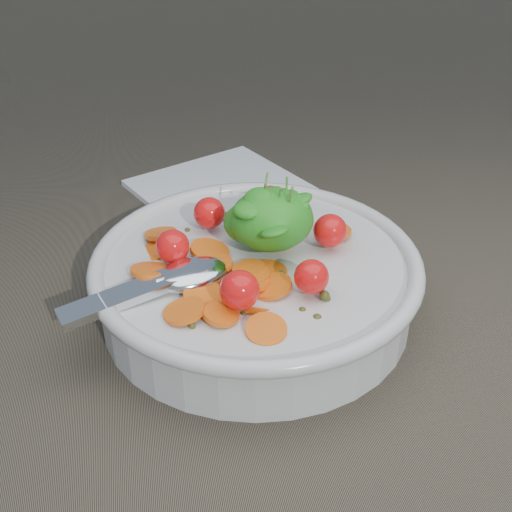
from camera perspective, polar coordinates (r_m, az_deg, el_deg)
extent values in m
plane|color=brown|center=(0.59, 1.65, -3.64)|extent=(6.00, 6.00, 0.00)
cylinder|color=silver|center=(0.56, 0.00, -2.64)|extent=(0.27, 0.27, 0.05)
torus|color=silver|center=(0.54, 0.00, -0.43)|extent=(0.28, 0.28, 0.01)
cylinder|color=silver|center=(0.57, 0.00, -4.49)|extent=(0.13, 0.13, 0.01)
cylinder|color=brown|center=(0.56, 0.00, -2.64)|extent=(0.24, 0.24, 0.04)
cylinder|color=orange|center=(0.52, -4.63, -1.82)|extent=(0.04, 0.04, 0.01)
cylinder|color=orange|center=(0.58, 7.21, 2.19)|extent=(0.03, 0.03, 0.01)
cylinder|color=orange|center=(0.52, -0.23, -1.66)|extent=(0.04, 0.04, 0.01)
cylinder|color=orange|center=(0.52, -9.42, -1.28)|extent=(0.04, 0.04, 0.01)
cylinder|color=orange|center=(0.48, -6.39, -4.86)|extent=(0.04, 0.04, 0.01)
cylinder|color=orange|center=(0.55, -3.80, -0.79)|extent=(0.04, 0.04, 0.01)
cylinder|color=orange|center=(0.47, 0.90, -6.58)|extent=(0.04, 0.04, 0.01)
cylinder|color=orange|center=(0.51, -0.64, -2.18)|extent=(0.04, 0.03, 0.01)
cylinder|color=orange|center=(0.48, -3.13, -5.20)|extent=(0.03, 0.03, 0.01)
cylinder|color=orange|center=(0.54, -4.14, 0.47)|extent=(0.04, 0.04, 0.01)
cylinder|color=orange|center=(0.53, -3.44, -0.80)|extent=(0.04, 0.04, 0.01)
cylinder|color=orange|center=(0.56, 1.91, 1.44)|extent=(0.04, 0.04, 0.01)
cylinder|color=orange|center=(0.58, -8.45, 1.98)|extent=(0.04, 0.04, 0.01)
cylinder|color=orange|center=(0.49, -0.19, -4.60)|extent=(0.03, 0.03, 0.01)
cylinder|color=orange|center=(0.51, 1.35, -2.71)|extent=(0.05, 0.05, 0.01)
cylinder|color=orange|center=(0.52, -0.66, -1.21)|extent=(0.04, 0.04, 0.01)
cylinder|color=orange|center=(0.50, -4.67, -3.51)|extent=(0.04, 0.04, 0.01)
cylinder|color=orange|center=(0.56, -8.83, 0.44)|extent=(0.04, 0.04, 0.01)
cylinder|color=orange|center=(0.53, 1.30, -1.33)|extent=(0.04, 0.04, 0.01)
cylinder|color=orange|center=(0.59, 6.71, 2.56)|extent=(0.04, 0.04, 0.01)
sphere|color=#424517|center=(0.52, 4.92, -1.26)|extent=(0.01, 0.01, 0.01)
sphere|color=#424517|center=(0.60, -2.60, 3.60)|extent=(0.01, 0.01, 0.01)
sphere|color=#424517|center=(0.52, -9.15, -2.46)|extent=(0.01, 0.01, 0.01)
sphere|color=#424517|center=(0.55, -3.56, 0.30)|extent=(0.01, 0.01, 0.01)
sphere|color=#424517|center=(0.58, 0.23, 1.93)|extent=(0.01, 0.01, 0.01)
sphere|color=#424517|center=(0.58, 2.85, 1.97)|extent=(0.01, 0.01, 0.01)
sphere|color=#424517|center=(0.48, 5.46, -5.57)|extent=(0.01, 0.01, 0.01)
sphere|color=#424517|center=(0.50, 6.32, -3.81)|extent=(0.01, 0.01, 0.01)
sphere|color=#424517|center=(0.50, 6.10, -3.51)|extent=(0.01, 0.01, 0.01)
sphere|color=#424517|center=(0.63, 1.55, 5.07)|extent=(0.01, 0.01, 0.01)
sphere|color=#424517|center=(0.62, 1.96, 3.82)|extent=(0.01, 0.01, 0.01)
sphere|color=#424517|center=(0.49, 4.15, -4.85)|extent=(0.01, 0.01, 0.01)
sphere|color=#424517|center=(0.51, -6.85, -2.76)|extent=(0.01, 0.01, 0.01)
sphere|color=#424517|center=(0.52, 2.30, -1.53)|extent=(0.01, 0.01, 0.01)
sphere|color=#424517|center=(0.47, -5.69, -6.20)|extent=(0.01, 0.01, 0.01)
sphere|color=#424517|center=(0.60, -3.19, 3.34)|extent=(0.01, 0.01, 0.01)
sphere|color=#424517|center=(0.57, -6.71, 1.22)|extent=(0.01, 0.01, 0.01)
sphere|color=#424517|center=(0.59, -6.11, 2.28)|extent=(0.01, 0.01, 0.01)
sphere|color=#424517|center=(0.49, -1.07, -5.21)|extent=(0.01, 0.01, 0.01)
sphere|color=red|center=(0.55, 6.61, 2.25)|extent=(0.03, 0.03, 0.03)
sphere|color=red|center=(0.60, 1.24, 4.92)|extent=(0.03, 0.03, 0.03)
sphere|color=red|center=(0.58, -4.18, 3.84)|extent=(0.03, 0.03, 0.03)
sphere|color=red|center=(0.53, -7.43, 0.87)|extent=(0.03, 0.03, 0.03)
sphere|color=red|center=(0.48, -1.46, -3.05)|extent=(0.03, 0.03, 0.03)
sphere|color=red|center=(0.49, 4.96, -1.86)|extent=(0.03, 0.03, 0.03)
ellipsoid|color=green|center=(0.54, 1.41, 3.27)|extent=(0.07, 0.06, 0.05)
ellipsoid|color=green|center=(0.55, -0.77, 2.97)|extent=(0.04, 0.04, 0.03)
ellipsoid|color=green|center=(0.53, 1.56, 4.72)|extent=(0.03, 0.03, 0.02)
ellipsoid|color=green|center=(0.54, 2.77, 5.16)|extent=(0.02, 0.02, 0.02)
ellipsoid|color=green|center=(0.54, 4.02, 5.01)|extent=(0.03, 0.03, 0.02)
ellipsoid|color=green|center=(0.52, -0.83, 4.08)|extent=(0.03, 0.03, 0.01)
ellipsoid|color=green|center=(0.53, 3.58, 4.54)|extent=(0.03, 0.03, 0.02)
ellipsoid|color=green|center=(0.54, 2.43, 4.02)|extent=(0.03, 0.03, 0.02)
ellipsoid|color=green|center=(0.53, 1.16, 3.43)|extent=(0.02, 0.02, 0.01)
ellipsoid|color=green|center=(0.56, 0.85, 5.56)|extent=(0.02, 0.02, 0.01)
ellipsoid|color=green|center=(0.53, 1.36, 4.39)|extent=(0.02, 0.02, 0.01)
ellipsoid|color=green|center=(0.53, 1.50, 4.11)|extent=(0.02, 0.02, 0.01)
ellipsoid|color=green|center=(0.53, 1.15, 4.46)|extent=(0.03, 0.03, 0.03)
ellipsoid|color=green|center=(0.53, 1.42, 4.57)|extent=(0.02, 0.02, 0.02)
ellipsoid|color=green|center=(0.54, 2.33, 5.66)|extent=(0.02, 0.02, 0.02)
ellipsoid|color=green|center=(0.54, 3.56, 4.34)|extent=(0.03, 0.02, 0.02)
ellipsoid|color=green|center=(0.50, 1.66, 2.16)|extent=(0.03, 0.03, 0.02)
ellipsoid|color=green|center=(0.53, 1.52, 4.63)|extent=(0.02, 0.03, 0.01)
ellipsoid|color=green|center=(0.53, 1.80, 4.03)|extent=(0.02, 0.02, 0.02)
ellipsoid|color=green|center=(0.52, 0.12, 5.15)|extent=(0.03, 0.03, 0.02)
ellipsoid|color=green|center=(0.55, -0.24, 4.86)|extent=(0.04, 0.03, 0.03)
cylinder|color=#4C8C33|center=(0.54, 0.59, 5.04)|extent=(0.01, 0.02, 0.04)
cylinder|color=#4C8C33|center=(0.52, 2.93, 3.85)|extent=(0.01, 0.00, 0.05)
cylinder|color=#4C8C33|center=(0.54, 2.70, 4.71)|extent=(0.00, 0.01, 0.05)
cylinder|color=#4C8C33|center=(0.54, 0.89, 4.70)|extent=(0.01, 0.01, 0.05)
cylinder|color=#4C8C33|center=(0.52, 2.46, 4.01)|extent=(0.01, 0.01, 0.05)
cylinder|color=#4C8C33|center=(0.53, 1.89, 4.31)|extent=(0.00, 0.02, 0.04)
ellipsoid|color=silver|center=(0.52, -5.76, -1.62)|extent=(0.07, 0.06, 0.02)
cube|color=silver|center=(0.51, -10.79, -3.19)|extent=(0.12, 0.06, 0.02)
cylinder|color=silver|center=(0.51, -7.75, -2.13)|extent=(0.02, 0.02, 0.01)
cube|color=white|center=(0.77, -3.32, 6.14)|extent=(0.23, 0.22, 0.01)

